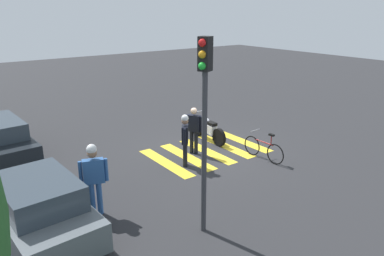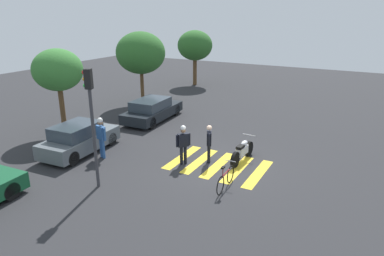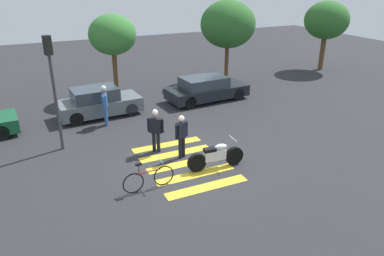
{
  "view_description": "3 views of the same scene",
  "coord_description": "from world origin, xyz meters",
  "px_view_note": "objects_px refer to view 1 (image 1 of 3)",
  "views": [
    {
      "loc": [
        -9.85,
        7.94,
        5.01
      ],
      "look_at": [
        -0.28,
        0.87,
        1.14
      ],
      "focal_mm": 34.43,
      "sensor_mm": 36.0,
      "label": 1
    },
    {
      "loc": [
        -12.66,
        -5.54,
        6.34
      ],
      "look_at": [
        0.79,
        1.72,
        1.19
      ],
      "focal_mm": 32.42,
      "sensor_mm": 36.0,
      "label": 2
    },
    {
      "loc": [
        -4.9,
        -11.05,
        6.51
      ],
      "look_at": [
        0.78,
        1.03,
        0.9
      ],
      "focal_mm": 34.41,
      "sensor_mm": 36.0,
      "label": 3
    }
  ],
  "objects_px": {
    "traffic_light_pole": "(204,108)",
    "police_motorcycle": "(208,129)",
    "pedestrian_bystander": "(94,174)",
    "officer_by_motorcycle": "(185,137)",
    "car_grey_coupe": "(38,208)",
    "officer_on_foot": "(194,128)",
    "leaning_bicycle": "(263,149)"
  },
  "relations": [
    {
      "from": "leaning_bicycle",
      "to": "car_grey_coupe",
      "type": "xyz_separation_m",
      "value": [
        -0.0,
        7.46,
        0.29
      ]
    },
    {
      "from": "officer_on_foot",
      "to": "car_grey_coupe",
      "type": "bearing_deg",
      "value": 107.84
    },
    {
      "from": "officer_by_motorcycle",
      "to": "police_motorcycle",
      "type": "bearing_deg",
      "value": -55.49
    },
    {
      "from": "traffic_light_pole",
      "to": "pedestrian_bystander",
      "type": "bearing_deg",
      "value": 38.32
    },
    {
      "from": "officer_by_motorcycle",
      "to": "traffic_light_pole",
      "type": "relative_size",
      "value": 0.4
    },
    {
      "from": "leaning_bicycle",
      "to": "officer_on_foot",
      "type": "bearing_deg",
      "value": 40.45
    },
    {
      "from": "police_motorcycle",
      "to": "traffic_light_pole",
      "type": "height_order",
      "value": "traffic_light_pole"
    },
    {
      "from": "leaning_bicycle",
      "to": "officer_by_motorcycle",
      "type": "height_order",
      "value": "officer_by_motorcycle"
    },
    {
      "from": "police_motorcycle",
      "to": "traffic_light_pole",
      "type": "xyz_separation_m",
      "value": [
        -4.82,
        4.01,
        2.52
      ]
    },
    {
      "from": "leaning_bicycle",
      "to": "traffic_light_pole",
      "type": "bearing_deg",
      "value": 116.44
    },
    {
      "from": "leaning_bicycle",
      "to": "pedestrian_bystander",
      "type": "xyz_separation_m",
      "value": [
        0.02,
        6.07,
        0.73
      ]
    },
    {
      "from": "leaning_bicycle",
      "to": "officer_by_motorcycle",
      "type": "bearing_deg",
      "value": 64.8
    },
    {
      "from": "police_motorcycle",
      "to": "leaning_bicycle",
      "type": "relative_size",
      "value": 1.24
    },
    {
      "from": "police_motorcycle",
      "to": "pedestrian_bystander",
      "type": "relative_size",
      "value": 1.14
    },
    {
      "from": "officer_by_motorcycle",
      "to": "traffic_light_pole",
      "type": "xyz_separation_m",
      "value": [
        -3.33,
        1.85,
        1.97
      ]
    },
    {
      "from": "police_motorcycle",
      "to": "pedestrian_bystander",
      "type": "distance_m",
      "value": 6.35
    },
    {
      "from": "officer_on_foot",
      "to": "car_grey_coupe",
      "type": "height_order",
      "value": "officer_on_foot"
    },
    {
      "from": "leaning_bicycle",
      "to": "traffic_light_pole",
      "type": "relative_size",
      "value": 0.39
    },
    {
      "from": "pedestrian_bystander",
      "to": "traffic_light_pole",
      "type": "xyz_separation_m",
      "value": [
        -2.19,
        -1.73,
        1.87
      ]
    },
    {
      "from": "pedestrian_bystander",
      "to": "officer_by_motorcycle",
      "type": "bearing_deg",
      "value": -72.23
    },
    {
      "from": "officer_by_motorcycle",
      "to": "pedestrian_bystander",
      "type": "relative_size",
      "value": 0.93
    },
    {
      "from": "leaning_bicycle",
      "to": "officer_on_foot",
      "type": "distance_m",
      "value": 2.54
    },
    {
      "from": "police_motorcycle",
      "to": "car_grey_coupe",
      "type": "height_order",
      "value": "car_grey_coupe"
    },
    {
      "from": "police_motorcycle",
      "to": "officer_on_foot",
      "type": "relative_size",
      "value": 1.27
    },
    {
      "from": "leaning_bicycle",
      "to": "car_grey_coupe",
      "type": "bearing_deg",
      "value": 90.03
    },
    {
      "from": "officer_by_motorcycle",
      "to": "traffic_light_pole",
      "type": "distance_m",
      "value": 4.29
    },
    {
      "from": "police_motorcycle",
      "to": "car_grey_coupe",
      "type": "xyz_separation_m",
      "value": [
        -2.66,
        7.13,
        0.2
      ]
    },
    {
      "from": "traffic_light_pole",
      "to": "police_motorcycle",
      "type": "bearing_deg",
      "value": -39.79
    },
    {
      "from": "officer_by_motorcycle",
      "to": "pedestrian_bystander",
      "type": "distance_m",
      "value": 3.76
    },
    {
      "from": "police_motorcycle",
      "to": "car_grey_coupe",
      "type": "relative_size",
      "value": 0.54
    },
    {
      "from": "leaning_bicycle",
      "to": "officer_on_foot",
      "type": "relative_size",
      "value": 1.03
    },
    {
      "from": "car_grey_coupe",
      "to": "officer_on_foot",
      "type": "bearing_deg",
      "value": -72.16
    }
  ]
}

